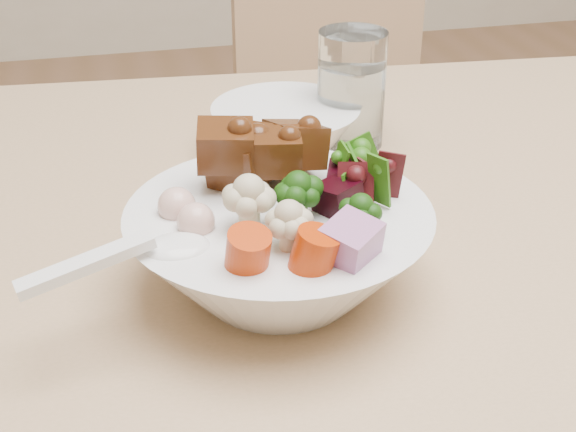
{
  "coord_description": "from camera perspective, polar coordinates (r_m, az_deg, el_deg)",
  "views": [
    {
      "loc": [
        -0.54,
        -0.51,
        1.1
      ],
      "look_at": [
        -0.42,
        0.02,
        0.8
      ],
      "focal_mm": 50.0,
      "sensor_mm": 36.0,
      "label": 1
    }
  ],
  "objects": [
    {
      "name": "dining_table",
      "position": [
        0.83,
        16.39,
        -4.3
      ],
      "size": [
        1.63,
        1.01,
        0.73
      ],
      "rotation": [
        0.0,
        0.0,
        -0.08
      ],
      "color": "tan",
      "rests_on": "ground"
    },
    {
      "name": "soup_spoon",
      "position": [
        0.57,
        -9.49,
        -2.61
      ],
      "size": [
        0.14,
        0.06,
        0.03
      ],
      "rotation": [
        0.0,
        0.0,
        0.24
      ],
      "color": "white",
      "rests_on": "food_bowl"
    },
    {
      "name": "food_bowl",
      "position": [
        0.63,
        -0.5,
        -1.91
      ],
      "size": [
        0.24,
        0.24,
        0.13
      ],
      "color": "white",
      "rests_on": "dining_table"
    },
    {
      "name": "side_bowl",
      "position": [
        0.87,
        -0.18,
        6.13
      ],
      "size": [
        0.16,
        0.16,
        0.05
      ],
      "primitive_type": null,
      "color": "white",
      "rests_on": "dining_table"
    },
    {
      "name": "water_glass",
      "position": [
        0.89,
        4.51,
        8.66
      ],
      "size": [
        0.07,
        0.07,
        0.13
      ],
      "color": "white",
      "rests_on": "dining_table"
    },
    {
      "name": "chair_far",
      "position": [
        1.5,
        4.0,
        3.12
      ],
      "size": [
        0.38,
        0.38,
        0.78
      ],
      "rotation": [
        0.0,
        0.0,
        0.04
      ],
      "color": "tan",
      "rests_on": "ground"
    }
  ]
}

